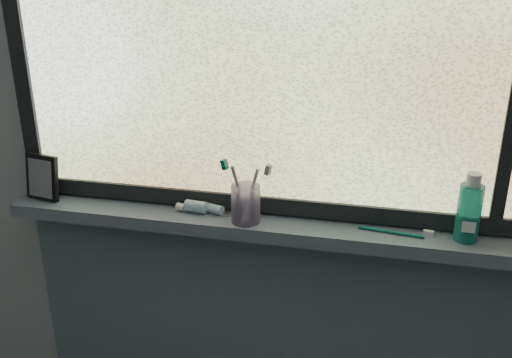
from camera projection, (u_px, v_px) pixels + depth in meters
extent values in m
cube|color=#9EA3A8|center=(280.00, 137.00, 1.62)|extent=(3.00, 0.01, 2.50)
cube|color=slate|center=(274.00, 227.00, 1.64)|extent=(1.62, 0.14, 0.04)
cube|color=slate|center=(275.00, 357.00, 1.89)|extent=(1.62, 0.02, 0.98)
cube|color=silver|center=(280.00, 38.00, 1.49)|extent=(1.50, 0.01, 1.00)
cube|color=black|center=(277.00, 205.00, 1.67)|extent=(1.60, 0.03, 0.05)
cube|color=black|center=(16.00, 29.00, 1.65)|extent=(0.05, 0.03, 1.10)
cube|color=black|center=(42.00, 177.00, 1.76)|extent=(0.12, 0.08, 0.14)
cylinder|color=#BAA5DA|center=(246.00, 204.00, 1.62)|extent=(0.10, 0.10, 0.11)
cylinder|color=teal|center=(470.00, 207.00, 1.50)|extent=(0.08, 0.08, 0.16)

